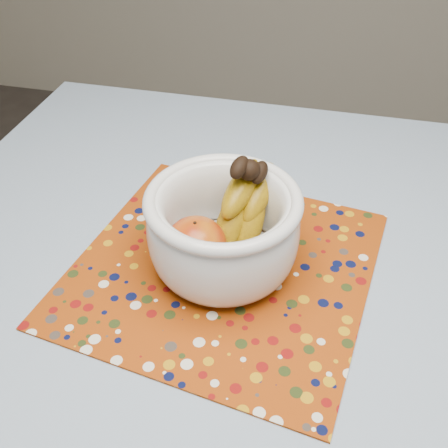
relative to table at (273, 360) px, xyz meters
name	(u,v)px	position (x,y,z in m)	size (l,w,h in m)	color
table	(273,360)	(0.00, 0.00, 0.00)	(1.20, 1.20, 0.75)	brown
tablecloth	(276,326)	(0.00, 0.00, 0.08)	(1.32, 1.32, 0.01)	slate
placemat	(223,267)	(-0.10, 0.09, 0.09)	(0.45, 0.45, 0.00)	#843007
fruit_bowl	(228,223)	(-0.10, 0.10, 0.17)	(0.23, 0.25, 0.18)	silver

